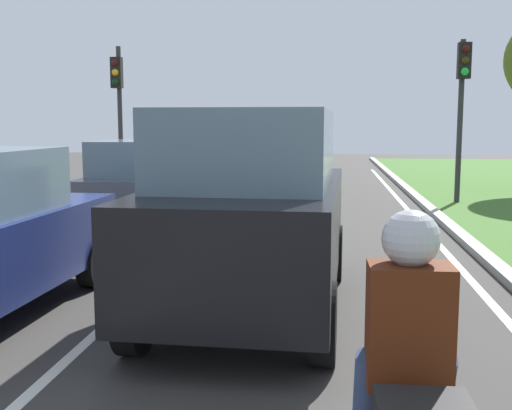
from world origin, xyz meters
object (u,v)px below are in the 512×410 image
Objects in this scene: rider_person at (408,322)px; traffic_light_near_right at (462,90)px; car_suv_ahead at (252,210)px; car_hatchback_far at (138,184)px; traffic_light_overhead_left at (118,96)px.

traffic_light_near_right is at bearing 76.39° from rider_person.
car_suv_ahead is at bearing -113.20° from traffic_light_near_right.
traffic_light_near_right is (2.96, 13.71, 1.75)m from rider_person.
car_suv_ahead is 4.10m from rider_person.
car_hatchback_far is 3.23× the size of rider_person.
car_suv_ahead is 1.08× the size of traffic_light_near_right.
rider_person is (1.24, -3.91, 0.02)m from car_suv_ahead.
car_suv_ahead is at bearing -63.40° from car_hatchback_far.
car_suv_ahead is 10.81m from traffic_light_near_right.
car_suv_ahead is 1.21× the size of car_hatchback_far.
traffic_light_overhead_left reaches higher than car_suv_ahead.
traffic_light_overhead_left is at bearing 112.01° from rider_person.
car_suv_ahead is at bearing 106.14° from rider_person.
rider_person is 0.27× the size of traffic_light_overhead_left.
traffic_light_near_right is (7.22, 4.32, 2.06)m from car_hatchback_far.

